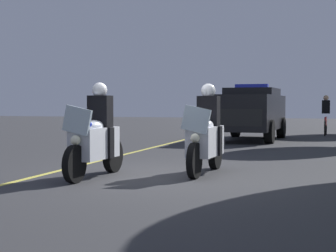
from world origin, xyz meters
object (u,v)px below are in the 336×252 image
object	(u,v)px
police_suv	(251,111)
cyclist_background	(326,115)
police_motorcycle_lead_right	(206,137)
police_motorcycle_lead_left	(95,139)

from	to	relation	value
police_suv	cyclist_background	xyz separation A→B (m)	(-3.68, 2.60, -0.22)
police_suv	cyclist_background	distance (m)	4.51
police_motorcycle_lead_right	cyclist_background	size ratio (longest dim) A/B	1.22
police_motorcycle_lead_left	cyclist_background	size ratio (longest dim) A/B	1.22
police_motorcycle_lead_right	police_suv	xyz separation A→B (m)	(-9.55, -0.50, 0.37)
police_motorcycle_lead_left	police_motorcycle_lead_right	size ratio (longest dim) A/B	1.00
cyclist_background	police_motorcycle_lead_left	bearing A→B (deg)	-15.23
police_motorcycle_lead_left	police_suv	xyz separation A→B (m)	(-10.64, 1.29, 0.37)
police_motorcycle_lead_right	police_suv	distance (m)	9.57
police_motorcycle_lead_left	police_motorcycle_lead_right	bearing A→B (deg)	121.25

